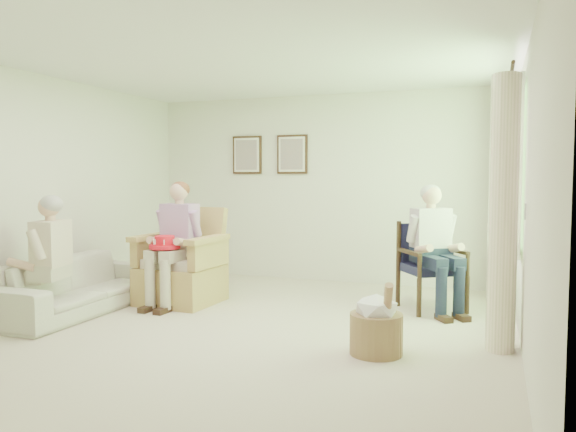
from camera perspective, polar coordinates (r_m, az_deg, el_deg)
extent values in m
plane|color=beige|center=(5.49, -4.93, -11.45)|extent=(5.50, 5.50, 0.00)
cube|color=silver|center=(7.87, 3.59, 2.82)|extent=(5.00, 0.04, 2.60)
cube|color=silver|center=(6.76, -24.57, 2.27)|extent=(0.04, 5.50, 2.60)
cube|color=silver|center=(4.79, 23.12, 1.75)|extent=(0.04, 5.50, 2.60)
cube|color=white|center=(5.42, -5.10, 16.12)|extent=(5.00, 5.50, 0.02)
cube|color=#2D6B23|center=(5.99, 22.35, 4.55)|extent=(0.02, 1.40, 1.50)
cube|color=white|center=(6.05, 22.45, 11.95)|extent=(0.04, 1.52, 0.06)
cube|color=white|center=(6.03, 22.06, -2.88)|extent=(0.04, 1.52, 0.06)
cylinder|color=#382114|center=(6.05, 21.59, 12.16)|extent=(0.03, 2.50, 0.03)
cylinder|color=#F9E5C2|center=(5.02, 21.02, 0.17)|extent=(0.34, 0.34, 2.30)
cylinder|color=#F9E5C2|center=(6.97, 20.84, 1.18)|extent=(0.34, 0.34, 2.30)
cube|color=#382114|center=(8.25, -4.17, 6.20)|extent=(0.45, 0.03, 0.55)
cube|color=silver|center=(8.23, -4.23, 6.21)|extent=(0.39, 0.01, 0.49)
cube|color=tan|center=(8.22, -4.25, 6.21)|extent=(0.33, 0.01, 0.43)
cube|color=#382114|center=(7.99, 0.43, 6.28)|extent=(0.45, 0.03, 0.55)
cube|color=silver|center=(7.97, 0.38, 6.29)|extent=(0.39, 0.01, 0.49)
cube|color=tan|center=(7.96, 0.36, 6.29)|extent=(0.33, 0.01, 0.43)
cube|color=tan|center=(6.67, -10.81, -6.84)|extent=(0.82, 0.80, 0.43)
cube|color=beige|center=(6.60, -10.98, -4.61)|extent=(0.64, 0.62, 0.10)
cube|color=tan|center=(6.88, -9.42, -1.74)|extent=(0.76, 0.23, 0.64)
cube|color=tan|center=(6.82, -13.59, -3.42)|extent=(0.10, 0.74, 0.31)
cube|color=tan|center=(6.43, -7.95, -3.79)|extent=(0.10, 0.74, 0.31)
cylinder|color=black|center=(6.20, 11.53, -7.79)|extent=(0.05, 0.05, 0.41)
cylinder|color=black|center=(6.14, 16.72, -7.99)|extent=(0.05, 0.05, 0.41)
cylinder|color=black|center=(6.70, 12.21, -6.91)|extent=(0.05, 0.05, 0.41)
cylinder|color=black|center=(6.65, 17.01, -7.08)|extent=(0.05, 0.05, 0.41)
cube|color=#191A37|center=(6.37, 14.41, -5.22)|extent=(0.54, 0.52, 0.09)
cube|color=#191A37|center=(6.58, 14.67, -2.73)|extent=(0.50, 0.06, 0.46)
imported|color=beige|center=(6.52, -20.58, -6.59)|extent=(2.00, 0.78, 0.58)
cube|color=beige|center=(6.58, -11.00, -3.22)|extent=(0.40, 0.26, 0.16)
cube|color=#C18EC8|center=(6.57, -10.95, -0.77)|extent=(0.39, 0.24, 0.46)
sphere|color=#DDAD8E|center=(6.54, -11.03, 2.45)|extent=(0.21, 0.21, 0.21)
ellipsoid|color=brown|center=(6.56, -10.92, 2.68)|extent=(0.22, 0.22, 0.18)
cube|color=beige|center=(6.45, -12.78, -3.83)|extent=(0.14, 0.44, 0.13)
cube|color=beige|center=(6.35, -11.26, -3.94)|extent=(0.14, 0.44, 0.13)
cylinder|color=beige|center=(6.34, -13.73, -6.66)|extent=(0.12, 0.12, 0.54)
cylinder|color=beige|center=(6.23, -12.19, -6.82)|extent=(0.12, 0.12, 0.54)
cube|color=#182035|center=(6.35, 14.43, -3.83)|extent=(0.40, 0.26, 0.16)
cube|color=silver|center=(6.34, 14.49, -1.29)|extent=(0.39, 0.24, 0.46)
sphere|color=#DDAD8E|center=(6.30, 14.54, 2.05)|extent=(0.21, 0.21, 0.21)
ellipsoid|color=#B7B2AD|center=(6.33, 14.57, 2.28)|extent=(0.22, 0.22, 0.18)
cube|color=#182035|center=(6.15, 13.28, -4.53)|extent=(0.14, 0.44, 0.13)
cube|color=#182035|center=(6.13, 15.14, -4.59)|extent=(0.14, 0.44, 0.13)
cylinder|color=#182035|center=(6.00, 13.00, -7.41)|extent=(0.12, 0.12, 0.51)
cylinder|color=#182035|center=(5.98, 14.92, -7.48)|extent=(0.12, 0.12, 0.51)
cube|color=#BDB298|center=(6.19, -23.06, -5.13)|extent=(0.42, 0.26, 0.16)
cube|color=beige|center=(6.17, -23.00, -2.53)|extent=(0.41, 0.24, 0.46)
sphere|color=#DDAD8E|center=(6.13, -23.16, 0.90)|extent=(0.21, 0.21, 0.21)
ellipsoid|color=#B7B2AD|center=(6.15, -23.01, 1.14)|extent=(0.22, 0.22, 0.18)
cube|color=#BDB298|center=(6.11, -25.15, -5.78)|extent=(0.14, 0.44, 0.13)
cube|color=#BDB298|center=(5.97, -23.80, -5.96)|extent=(0.14, 0.44, 0.13)
cylinder|color=#BDB298|center=(6.02, -26.46, -8.17)|extent=(0.12, 0.12, 0.41)
cylinder|color=#BDB298|center=(5.88, -25.11, -8.41)|extent=(0.12, 0.12, 0.41)
cylinder|color=red|center=(6.34, -12.41, -3.05)|extent=(0.34, 0.34, 0.04)
cylinder|color=red|center=(6.34, -12.42, -2.51)|extent=(0.22, 0.22, 0.12)
cube|color=white|center=(6.28, -11.55, -2.56)|extent=(0.04, 0.01, 0.05)
cube|color=white|center=(6.39, -11.52, -2.45)|extent=(0.03, 0.04, 0.05)
cube|color=white|center=(6.45, -12.37, -2.40)|extent=(0.03, 0.04, 0.05)
cube|color=white|center=(6.40, -13.28, -2.46)|extent=(0.04, 0.01, 0.05)
cube|color=white|center=(6.29, -13.34, -2.58)|extent=(0.03, 0.04, 0.05)
cube|color=white|center=(6.22, -12.47, -2.63)|extent=(0.03, 0.04, 0.05)
cylinder|color=tan|center=(4.78, 8.94, -11.74)|extent=(0.48, 0.48, 0.34)
ellipsoid|color=white|center=(4.72, 8.97, -9.19)|extent=(0.39, 0.39, 0.23)
cylinder|color=#A57F56|center=(4.66, 10.04, -9.39)|extent=(0.17, 0.31, 0.51)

